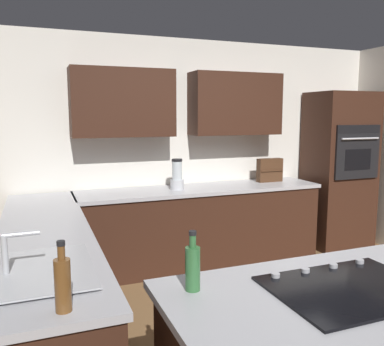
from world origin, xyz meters
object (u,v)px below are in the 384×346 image
object	(u,v)px
sink_unit	(46,269)
spice_rack	(270,170)
oil_bottle	(193,267)
blender	(177,176)
cooktop	(350,288)
wall_oven	(339,170)
dish_soap_bottle	(63,283)

from	to	relation	value
sink_unit	spice_rack	world-z (taller)	spice_rack
spice_rack	oil_bottle	world-z (taller)	same
blender	oil_bottle	xyz separation A→B (m)	(0.79, 2.50, -0.03)
cooktop	wall_oven	bearing A→B (deg)	-130.02
wall_oven	sink_unit	xyz separation A→B (m)	(3.68, 2.03, -0.09)
wall_oven	dish_soap_bottle	world-z (taller)	wall_oven
cooktop	spice_rack	world-z (taller)	spice_rack
oil_bottle	cooktop	bearing A→B (deg)	159.51
sink_unit	oil_bottle	bearing A→B (deg)	143.18
cooktop	spice_rack	bearing A→B (deg)	-114.97
wall_oven	blender	world-z (taller)	wall_oven
wall_oven	sink_unit	world-z (taller)	wall_oven
dish_soap_bottle	oil_bottle	size ratio (longest dim) A/B	1.06
sink_unit	blender	distance (m)	2.48
blender	sink_unit	bearing A→B (deg)	54.74
sink_unit	blender	size ratio (longest dim) A/B	2.05
sink_unit	wall_oven	bearing A→B (deg)	-151.07
wall_oven	spice_rack	xyz separation A→B (m)	(1.00, -0.08, 0.04)
cooktop	sink_unit	bearing A→B (deg)	-28.93
blender	dish_soap_bottle	bearing A→B (deg)	61.28
sink_unit	blender	bearing A→B (deg)	-125.26
blender	spice_rack	bearing A→B (deg)	-175.56
dish_soap_bottle	spice_rack	bearing A→B (deg)	-135.25
dish_soap_bottle	oil_bottle	world-z (taller)	dish_soap_bottle
blender	cooktop	bearing A→B (deg)	88.29
dish_soap_bottle	oil_bottle	distance (m)	0.58
oil_bottle	blender	bearing A→B (deg)	-107.43
dish_soap_bottle	oil_bottle	bearing A→B (deg)	179.87
wall_oven	sink_unit	size ratio (longest dim) A/B	2.87
wall_oven	blender	size ratio (longest dim) A/B	5.88
cooktop	spice_rack	distance (m)	3.16
sink_unit	spice_rack	bearing A→B (deg)	-141.67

